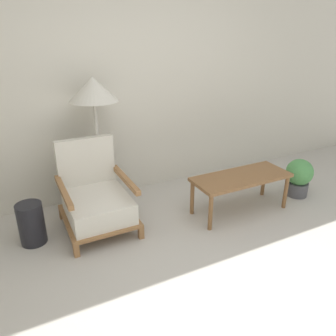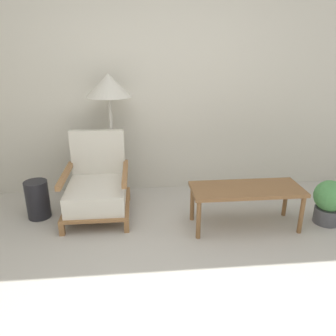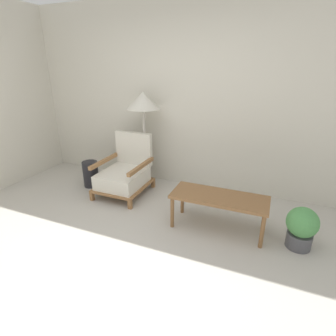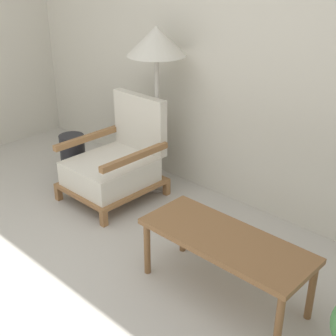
{
  "view_description": "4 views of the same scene",
  "coord_description": "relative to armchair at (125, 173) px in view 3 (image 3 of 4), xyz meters",
  "views": [
    {
      "loc": [
        -1.36,
        -1.45,
        1.86
      ],
      "look_at": [
        0.04,
        1.33,
        0.55
      ],
      "focal_mm": 35.0,
      "sensor_mm": 36.0,
      "label": 1
    },
    {
      "loc": [
        -0.26,
        -1.78,
        1.71
      ],
      "look_at": [
        0.04,
        1.33,
        0.55
      ],
      "focal_mm": 35.0,
      "sensor_mm": 36.0,
      "label": 2
    },
    {
      "loc": [
        1.25,
        -1.6,
        1.8
      ],
      "look_at": [
        0.04,
        1.33,
        0.55
      ],
      "focal_mm": 28.0,
      "sensor_mm": 36.0,
      "label": 3
    },
    {
      "loc": [
        2.16,
        -0.9,
        2.0
      ],
      "look_at": [
        0.04,
        1.33,
        0.55
      ],
      "focal_mm": 50.0,
      "sensor_mm": 36.0,
      "label": 4
    }
  ],
  "objects": [
    {
      "name": "ground_plane",
      "position": [
        0.7,
        -1.46,
        -0.31
      ],
      "size": [
        14.0,
        14.0,
        0.0
      ],
      "primitive_type": "plane",
      "color": "#B7B2A8"
    },
    {
      "name": "floor_lamp",
      "position": [
        0.16,
        0.35,
        0.97
      ],
      "size": [
        0.49,
        0.49,
        1.45
      ],
      "color": "#B7B2A8",
      "rests_on": "ground_plane"
    },
    {
      "name": "coffee_table",
      "position": [
        1.49,
        -0.41,
        0.06
      ],
      "size": [
        1.08,
        0.44,
        0.42
      ],
      "color": "brown",
      "rests_on": "ground_plane"
    },
    {
      "name": "potted_plant",
      "position": [
        2.35,
        -0.42,
        -0.07
      ],
      "size": [
        0.32,
        0.32,
        0.46
      ],
      "color": "#4C4C51",
      "rests_on": "ground_plane"
    },
    {
      "name": "vase",
      "position": [
        -0.62,
        -0.01,
        -0.11
      ],
      "size": [
        0.24,
        0.24,
        0.4
      ],
      "primitive_type": "cylinder",
      "color": "black",
      "rests_on": "ground_plane"
    },
    {
      "name": "wall_back",
      "position": [
        0.7,
        0.68,
        1.04
      ],
      "size": [
        8.0,
        0.06,
        2.7
      ],
      "color": "beige",
      "rests_on": "ground_plane"
    },
    {
      "name": "armchair",
      "position": [
        0.0,
        0.0,
        0.0
      ],
      "size": [
        0.67,
        0.77,
        0.86
      ],
      "color": "olive",
      "rests_on": "ground_plane"
    }
  ]
}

